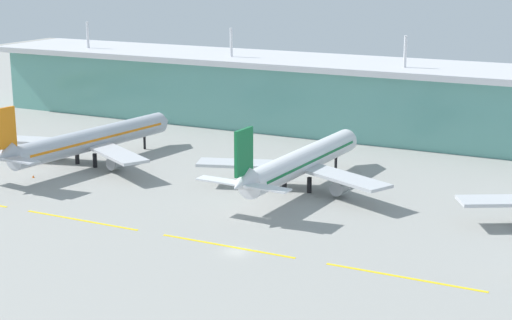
# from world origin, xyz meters

# --- Properties ---
(ground_plane) EXTENTS (600.00, 600.00, 0.00)m
(ground_plane) POSITION_xyz_m (0.00, 0.00, 0.00)
(ground_plane) COLOR gray
(terminal_building) EXTENTS (288.00, 34.00, 30.77)m
(terminal_building) POSITION_xyz_m (-0.00, 107.57, 11.09)
(terminal_building) COLOR #5B9E93
(terminal_building) RESTS_ON ground
(airliner_near_middle) EXTENTS (48.39, 62.44, 18.90)m
(airliner_near_middle) POSITION_xyz_m (-64.24, 40.03, 6.45)
(airliner_near_middle) COLOR #ADB2BC
(airliner_near_middle) RESTS_ON ground
(airliner_center) EXTENTS (48.73, 60.14, 18.90)m
(airliner_center) POSITION_xyz_m (-6.38, 43.21, 6.44)
(airliner_center) COLOR silver
(airliner_center) RESTS_ON ground
(taxiway_stripe_mid_west) EXTENTS (28.00, 0.70, 0.04)m
(taxiway_stripe_mid_west) POSITION_xyz_m (-37.00, 2.00, 0.02)
(taxiway_stripe_mid_west) COLOR yellow
(taxiway_stripe_mid_west) RESTS_ON ground
(taxiway_stripe_centre) EXTENTS (28.00, 0.70, 0.04)m
(taxiway_stripe_centre) POSITION_xyz_m (-3.00, 2.00, 0.02)
(taxiway_stripe_centre) COLOR yellow
(taxiway_stripe_centre) RESTS_ON ground
(taxiway_stripe_mid_east) EXTENTS (28.00, 0.70, 0.04)m
(taxiway_stripe_mid_east) POSITION_xyz_m (31.00, 2.00, 0.02)
(taxiway_stripe_mid_east) COLOR yellow
(taxiway_stripe_mid_east) RESTS_ON ground
(safety_cone_right_wingtip) EXTENTS (0.56, 0.56, 0.70)m
(safety_cone_right_wingtip) POSITION_xyz_m (-68.55, 23.29, 0.35)
(safety_cone_right_wingtip) COLOR orange
(safety_cone_right_wingtip) RESTS_ON ground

